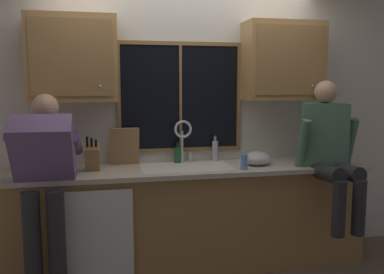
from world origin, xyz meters
name	(u,v)px	position (x,y,z in m)	size (l,w,h in m)	color
back_wall	(182,123)	(0.00, 0.06, 1.27)	(5.55, 0.12, 2.55)	silver
window_glass	(180,97)	(-0.02, -0.01, 1.52)	(1.10, 0.02, 0.95)	black
window_frame_top	(180,43)	(-0.02, -0.02, 2.02)	(1.17, 0.02, 0.04)	olive
window_frame_bottom	(181,150)	(-0.02, -0.02, 1.03)	(1.17, 0.02, 0.04)	olive
window_frame_left	(119,98)	(-0.59, -0.02, 1.52)	(0.04, 0.02, 0.95)	olive
window_frame_right	(239,97)	(0.54, -0.02, 1.52)	(0.04, 0.02, 0.95)	olive
window_mullion_center	(181,97)	(-0.02, -0.02, 1.52)	(0.02, 0.02, 0.95)	olive
lower_cabinet_run	(189,219)	(0.00, -0.29, 0.44)	(3.15, 0.58, 0.88)	#A07744
countertop	(189,169)	(0.00, -0.31, 0.90)	(3.21, 0.62, 0.04)	beige
dishwasher_front	(95,237)	(-0.82, -0.61, 0.46)	(0.60, 0.02, 0.74)	white
upper_cabinet_left	(73,59)	(-0.97, -0.17, 1.86)	(0.73, 0.36, 0.72)	#B2844C
upper_cabinet_right	(283,61)	(0.92, -0.17, 1.86)	(0.73, 0.36, 0.72)	#B2844C
sink	(187,178)	(-0.02, -0.30, 0.82)	(0.80, 0.46, 0.21)	white
faucet	(183,136)	(-0.02, -0.12, 1.17)	(0.18, 0.09, 0.40)	silver
person_standing	(44,176)	(-1.18, -0.62, 0.97)	(0.53, 0.68, 1.57)	#262628
person_sitting_on_counter	(329,147)	(1.20, -0.57, 1.10)	(0.54, 0.65, 1.26)	#262628
knife_block	(92,158)	(-0.83, -0.28, 1.03)	(0.12, 0.18, 0.32)	olive
cutting_board	(124,146)	(-0.55, -0.09, 1.09)	(0.26, 0.02, 0.35)	#997047
mixing_bowl	(257,159)	(0.62, -0.33, 0.98)	(0.26, 0.26, 0.13)	#B7B7BC
soap_dispenser	(244,162)	(0.44, -0.51, 0.99)	(0.06, 0.07, 0.18)	#668CCC
bottle_green_glass	(215,150)	(0.29, -0.08, 1.02)	(0.06, 0.06, 0.25)	#B7B7BC
bottle_tall_clear	(178,154)	(-0.06, -0.08, 1.00)	(0.07, 0.07, 0.19)	#1E592D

